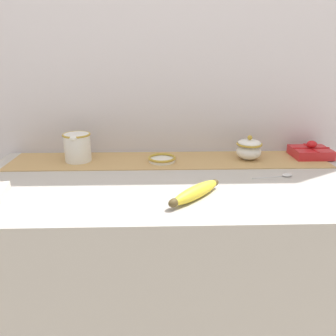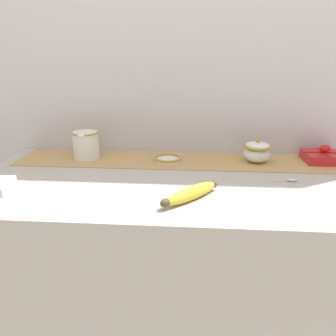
{
  "view_description": "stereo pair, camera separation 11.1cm",
  "coord_description": "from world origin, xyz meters",
  "views": [
    {
      "loc": [
        -0.04,
        -1.08,
        1.3
      ],
      "look_at": [
        -0.01,
        -0.03,
        0.93
      ],
      "focal_mm": 35.0,
      "sensor_mm": 36.0,
      "label": 1
    },
    {
      "loc": [
        0.07,
        -1.07,
        1.3
      ],
      "look_at": [
        -0.01,
        -0.03,
        0.93
      ],
      "focal_mm": 35.0,
      "sensor_mm": 36.0,
      "label": 2
    }
  ],
  "objects": [
    {
      "name": "countertop",
      "position": [
        0.0,
        0.0,
        0.44
      ],
      "size": [
        1.4,
        0.67,
        0.88
      ],
      "primitive_type": "cube",
      "color": "#B7B2AD",
      "rests_on": "ground_plane"
    },
    {
      "name": "back_wall",
      "position": [
        0.0,
        0.36,
        1.2
      ],
      "size": [
        2.2,
        0.04,
        2.4
      ],
      "primitive_type": "cube",
      "color": "silver",
      "rests_on": "ground_plane"
    },
    {
      "name": "table_runner",
      "position": [
        0.0,
        0.21,
        0.88
      ],
      "size": [
        1.29,
        0.23,
        0.0
      ],
      "primitive_type": "cube",
      "color": "tan",
      "rests_on": "countertop"
    },
    {
      "name": "cream_pitcher",
      "position": [
        -0.37,
        0.21,
        0.95
      ],
      "size": [
        0.11,
        0.13,
        0.12
      ],
      "color": "white",
      "rests_on": "countertop"
    },
    {
      "name": "sugar_bowl",
      "position": [
        0.33,
        0.21,
        0.93
      ],
      "size": [
        0.1,
        0.1,
        0.1
      ],
      "color": "white",
      "rests_on": "countertop"
    },
    {
      "name": "small_dish",
      "position": [
        -0.03,
        0.19,
        0.9
      ],
      "size": [
        0.11,
        0.11,
        0.02
      ],
      "color": "white",
      "rests_on": "countertop"
    },
    {
      "name": "banana",
      "position": [
        0.07,
        -0.17,
        0.9
      ],
      "size": [
        0.18,
        0.19,
        0.04
      ],
      "rotation": [
        0.0,
        0.0,
        0.81
      ],
      "color": "yellow",
      "rests_on": "countertop"
    },
    {
      "name": "spoon",
      "position": [
        0.41,
        0.01,
        0.89
      ],
      "size": [
        0.15,
        0.04,
        0.01
      ],
      "rotation": [
        0.0,
        0.0,
        0.15
      ],
      "color": "silver",
      "rests_on": "countertop"
    },
    {
      "name": "gift_box",
      "position": [
        0.6,
        0.23,
        0.91
      ],
      "size": [
        0.16,
        0.13,
        0.07
      ],
      "rotation": [
        0.0,
        0.0,
        0.01
      ],
      "color": "red",
      "rests_on": "countertop"
    }
  ]
}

